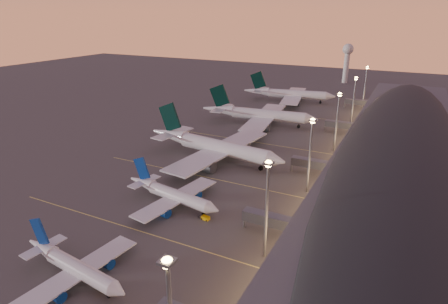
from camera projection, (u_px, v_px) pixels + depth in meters
ground at (149, 222)px, 108.91m from camera, size 700.00×700.00×0.00m
airliner_narrow_south at (73, 266)px, 85.10m from camera, size 33.76×30.34×12.05m
airliner_narrow_north at (171, 194)px, 117.96m from camera, size 37.09×33.47×13.26m
airliner_wide_near at (213, 146)px, 154.33m from camera, size 65.63×60.24×21.00m
airliner_wide_mid at (258, 114)px, 202.17m from camera, size 63.96×58.66×20.46m
airliner_wide_far at (289, 94)px, 253.14m from camera, size 61.32×56.56×19.67m
terminal_building at (399, 150)px, 140.38m from camera, size 56.35×255.00×17.46m
light_masts at (328, 124)px, 141.92m from camera, size 2.20×217.20×25.90m
radar_tower at (347, 57)px, 314.36m from camera, size 9.00×9.00×32.50m
lane_markings at (213, 172)px, 142.35m from camera, size 90.00×180.36×0.00m
baggage_tug_a at (104, 285)px, 82.91m from camera, size 4.01×2.44×1.12m
baggage_tug_c at (204, 218)px, 110.27m from camera, size 3.79×2.00×1.07m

